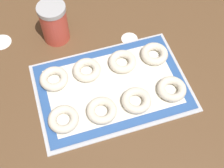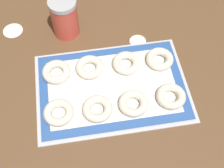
# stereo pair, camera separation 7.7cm
# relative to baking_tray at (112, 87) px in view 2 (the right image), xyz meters

# --- Properties ---
(ground_plane) EXTENTS (2.80, 2.80, 0.00)m
(ground_plane) POSITION_rel_baking_tray_xyz_m (0.01, 0.01, -0.00)
(ground_plane) COLOR brown
(baking_tray) EXTENTS (0.49, 0.33, 0.01)m
(baking_tray) POSITION_rel_baking_tray_xyz_m (0.00, 0.00, 0.00)
(baking_tray) COLOR silver
(baking_tray) RESTS_ON ground_plane
(baking_mat) EXTENTS (0.46, 0.31, 0.00)m
(baking_mat) POSITION_rel_baking_tray_xyz_m (-0.00, 0.00, 0.01)
(baking_mat) COLOR #2D569E
(baking_mat) RESTS_ON baking_tray
(bagel_front_far_left) EXTENTS (0.09, 0.09, 0.03)m
(bagel_front_far_left) POSITION_rel_baking_tray_xyz_m (-0.17, -0.07, 0.02)
(bagel_front_far_left) COLOR silver
(bagel_front_far_left) RESTS_ON baking_mat
(bagel_front_mid_left) EXTENTS (0.09, 0.09, 0.03)m
(bagel_front_mid_left) POSITION_rel_baking_tray_xyz_m (-0.06, -0.08, 0.02)
(bagel_front_mid_left) COLOR silver
(bagel_front_mid_left) RESTS_ON baking_mat
(bagel_front_mid_right) EXTENTS (0.09, 0.09, 0.03)m
(bagel_front_mid_right) POSITION_rel_baking_tray_xyz_m (0.05, -0.08, 0.02)
(bagel_front_mid_right) COLOR silver
(bagel_front_mid_right) RESTS_ON baking_mat
(bagel_front_far_right) EXTENTS (0.09, 0.09, 0.03)m
(bagel_front_far_right) POSITION_rel_baking_tray_xyz_m (0.17, -0.07, 0.02)
(bagel_front_far_right) COLOR silver
(bagel_front_far_right) RESTS_ON baking_mat
(bagel_back_far_left) EXTENTS (0.09, 0.09, 0.03)m
(bagel_back_far_left) POSITION_rel_baking_tray_xyz_m (-0.17, 0.07, 0.02)
(bagel_back_far_left) COLOR silver
(bagel_back_far_left) RESTS_ON baking_mat
(bagel_back_mid_left) EXTENTS (0.09, 0.09, 0.03)m
(bagel_back_mid_left) POSITION_rel_baking_tray_xyz_m (-0.06, 0.08, 0.02)
(bagel_back_mid_left) COLOR silver
(bagel_back_mid_left) RESTS_ON baking_mat
(bagel_back_mid_right) EXTENTS (0.09, 0.09, 0.03)m
(bagel_back_mid_right) POSITION_rel_baking_tray_xyz_m (0.06, 0.07, 0.02)
(bagel_back_mid_right) COLOR silver
(bagel_back_mid_right) RESTS_ON baking_mat
(bagel_back_far_right) EXTENTS (0.09, 0.09, 0.03)m
(bagel_back_far_right) POSITION_rel_baking_tray_xyz_m (0.17, 0.07, 0.02)
(bagel_back_far_right) COLOR silver
(bagel_back_far_right) RESTS_ON baking_mat
(flour_canister) EXTENTS (0.10, 0.10, 0.15)m
(flour_canister) POSITION_rel_baking_tray_xyz_m (-0.12, 0.27, 0.07)
(flour_canister) COLOR #DB4C3D
(flour_canister) RESTS_ON ground_plane
(flour_patch_near) EXTENTS (0.06, 0.06, 0.00)m
(flour_patch_near) POSITION_rel_baking_tray_xyz_m (0.12, 0.18, -0.00)
(flour_patch_near) COLOR white
(flour_patch_near) RESTS_ON ground_plane
(flour_patch_far) EXTENTS (0.07, 0.07, 0.00)m
(flour_patch_far) POSITION_rel_baking_tray_xyz_m (-0.32, 0.30, -0.00)
(flour_patch_far) COLOR white
(flour_patch_far) RESTS_ON ground_plane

